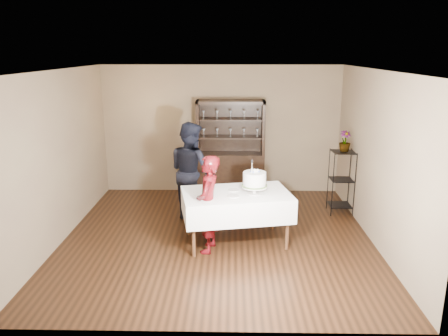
{
  "coord_description": "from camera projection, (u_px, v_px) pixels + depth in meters",
  "views": [
    {
      "loc": [
        0.24,
        -6.65,
        2.99
      ],
      "look_at": [
        0.11,
        0.1,
        1.16
      ],
      "focal_mm": 35.0,
      "sensor_mm": 36.0,
      "label": 1
    }
  ],
  "objects": [
    {
      "name": "cake_table",
      "position": [
        236.0,
        204.0,
        6.87
      ],
      "size": [
        1.83,
        1.32,
        0.83
      ],
      "rotation": [
        0.0,
        0.0,
        0.19
      ],
      "color": "white",
      "rests_on": "floor"
    },
    {
      "name": "china_hutch",
      "position": [
        230.0,
        164.0,
        9.2
      ],
      "size": [
        1.4,
        0.48,
        2.0
      ],
      "color": "black",
      "rests_on": "floor"
    },
    {
      "name": "plant_etagere",
      "position": [
        341.0,
        179.0,
        8.15
      ],
      "size": [
        0.42,
        0.42,
        1.2
      ],
      "color": "black",
      "rests_on": "floor"
    },
    {
      "name": "plate_far",
      "position": [
        233.0,
        190.0,
        6.92
      ],
      "size": [
        0.2,
        0.2,
        0.01
      ],
      "primitive_type": "cylinder",
      "rotation": [
        0.0,
        0.0,
        -0.08
      ],
      "color": "silver",
      "rests_on": "cake_table"
    },
    {
      "name": "woman",
      "position": [
        208.0,
        204.0,
        6.55
      ],
      "size": [
        0.44,
        0.6,
        1.5
      ],
      "primitive_type": "imported",
      "rotation": [
        0.0,
        0.0,
        -1.73
      ],
      "color": "#3C0511",
      "rests_on": "floor"
    },
    {
      "name": "cake",
      "position": [
        254.0,
        180.0,
        6.71
      ],
      "size": [
        0.44,
        0.44,
        0.55
      ],
      "rotation": [
        0.0,
        0.0,
        -0.28
      ],
      "color": "silver",
      "rests_on": "cake_table"
    },
    {
      "name": "ceiling",
      "position": [
        217.0,
        70.0,
        6.5
      ],
      "size": [
        5.0,
        5.0,
        0.0
      ],
      "primitive_type": "plane",
      "rotation": [
        3.14,
        0.0,
        0.0
      ],
      "color": "white",
      "rests_on": "back_wall"
    },
    {
      "name": "wall_left",
      "position": [
        59.0,
        157.0,
        6.9
      ],
      "size": [
        0.02,
        5.0,
        2.7
      ],
      "primitive_type": "cube",
      "color": "brown",
      "rests_on": "floor"
    },
    {
      "name": "plate_near",
      "position": [
        233.0,
        196.0,
        6.63
      ],
      "size": [
        0.19,
        0.19,
        0.01
      ],
      "primitive_type": "cylinder",
      "rotation": [
        0.0,
        0.0,
        0.03
      ],
      "color": "silver",
      "rests_on": "cake_table"
    },
    {
      "name": "potted_plant",
      "position": [
        345.0,
        141.0,
        7.97
      ],
      "size": [
        0.26,
        0.26,
        0.38
      ],
      "primitive_type": "imported",
      "rotation": [
        0.0,
        0.0,
        0.23
      ],
      "color": "#4D6D34",
      "rests_on": "plant_etagere"
    },
    {
      "name": "man",
      "position": [
        191.0,
        171.0,
        7.83
      ],
      "size": [
        1.08,
        1.09,
        1.78
      ],
      "primitive_type": "imported",
      "rotation": [
        0.0,
        0.0,
        2.32
      ],
      "color": "black",
      "rests_on": "floor"
    },
    {
      "name": "floor",
      "position": [
        217.0,
        237.0,
        7.2
      ],
      "size": [
        5.0,
        5.0,
        0.0
      ],
      "primitive_type": "plane",
      "color": "black",
      "rests_on": "ground"
    },
    {
      "name": "wall_right",
      "position": [
        377.0,
        159.0,
        6.8
      ],
      "size": [
        0.02,
        5.0,
        2.7
      ],
      "primitive_type": "cube",
      "color": "brown",
      "rests_on": "floor"
    },
    {
      "name": "back_wall",
      "position": [
        221.0,
        130.0,
        9.26
      ],
      "size": [
        5.0,
        0.02,
        2.7
      ],
      "primitive_type": "cube",
      "color": "brown",
      "rests_on": "floor"
    }
  ]
}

